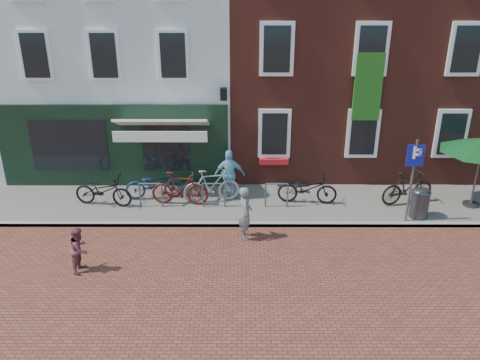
{
  "coord_description": "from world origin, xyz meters",
  "views": [
    {
      "loc": [
        -0.63,
        -12.88,
        6.97
      ],
      "look_at": [
        -0.66,
        0.65,
        1.26
      ],
      "focal_mm": 36.47,
      "sensor_mm": 36.0,
      "label": 1
    }
  ],
  "objects_px": {
    "bicycle_3": "(211,186)",
    "bicycle_5": "(408,187)",
    "woman": "(245,213)",
    "boy": "(80,249)",
    "cafe_person": "(230,175)",
    "parking_sign": "(413,169)",
    "bicycle_1": "(180,188)",
    "bicycle_2": "(155,184)",
    "bicycle_0": "(103,191)",
    "bicycle_4": "(307,188)",
    "litter_bin": "(420,201)"
  },
  "relations": [
    {
      "from": "bicycle_1",
      "to": "bicycle_2",
      "type": "distance_m",
      "value": 1.0
    },
    {
      "from": "bicycle_2",
      "to": "bicycle_3",
      "type": "height_order",
      "value": "bicycle_3"
    },
    {
      "from": "bicycle_1",
      "to": "cafe_person",
      "type": "bearing_deg",
      "value": -68.77
    },
    {
      "from": "boy",
      "to": "bicycle_0",
      "type": "bearing_deg",
      "value": 12.57
    },
    {
      "from": "litter_bin",
      "to": "bicycle_0",
      "type": "bearing_deg",
      "value": 175.3
    },
    {
      "from": "bicycle_5",
      "to": "bicycle_1",
      "type": "bearing_deg",
      "value": 73.7
    },
    {
      "from": "bicycle_0",
      "to": "bicycle_5",
      "type": "bearing_deg",
      "value": -78.99
    },
    {
      "from": "bicycle_5",
      "to": "boy",
      "type": "bearing_deg",
      "value": 94.77
    },
    {
      "from": "cafe_person",
      "to": "bicycle_2",
      "type": "distance_m",
      "value": 2.5
    },
    {
      "from": "boy",
      "to": "bicycle_0",
      "type": "relative_size",
      "value": 0.64
    },
    {
      "from": "bicycle_1",
      "to": "bicycle_2",
      "type": "relative_size",
      "value": 0.97
    },
    {
      "from": "woman",
      "to": "bicycle_3",
      "type": "height_order",
      "value": "woman"
    },
    {
      "from": "woman",
      "to": "bicycle_5",
      "type": "height_order",
      "value": "woman"
    },
    {
      "from": "parking_sign",
      "to": "bicycle_0",
      "type": "xyz_separation_m",
      "value": [
        -9.41,
        1.08,
        -1.2
      ]
    },
    {
      "from": "bicycle_3",
      "to": "bicycle_4",
      "type": "xyz_separation_m",
      "value": [
        3.1,
        -0.08,
        -0.06
      ]
    },
    {
      "from": "parking_sign",
      "to": "bicycle_3",
      "type": "distance_m",
      "value": 6.21
    },
    {
      "from": "bicycle_3",
      "to": "bicycle_5",
      "type": "distance_m",
      "value": 6.33
    },
    {
      "from": "bicycle_2",
      "to": "bicycle_4",
      "type": "height_order",
      "value": "same"
    },
    {
      "from": "cafe_person",
      "to": "bicycle_2",
      "type": "relative_size",
      "value": 0.88
    },
    {
      "from": "woman",
      "to": "boy",
      "type": "height_order",
      "value": "woman"
    },
    {
      "from": "bicycle_1",
      "to": "bicycle_5",
      "type": "xyz_separation_m",
      "value": [
        7.33,
        0.09,
        0.0
      ]
    },
    {
      "from": "bicycle_1",
      "to": "boy",
      "type": "bearing_deg",
      "value": 154.86
    },
    {
      "from": "cafe_person",
      "to": "parking_sign",
      "type": "bearing_deg",
      "value": 162.55
    },
    {
      "from": "bicycle_3",
      "to": "cafe_person",
      "type": "bearing_deg",
      "value": -76.74
    },
    {
      "from": "woman",
      "to": "bicycle_3",
      "type": "bearing_deg",
      "value": 22.76
    },
    {
      "from": "parking_sign",
      "to": "boy",
      "type": "xyz_separation_m",
      "value": [
        -9.05,
        -2.53,
        -1.19
      ]
    },
    {
      "from": "boy",
      "to": "bicycle_3",
      "type": "bearing_deg",
      "value": -31.68
    },
    {
      "from": "bicycle_1",
      "to": "bicycle_3",
      "type": "bearing_deg",
      "value": -73.8
    },
    {
      "from": "parking_sign",
      "to": "bicycle_0",
      "type": "distance_m",
      "value": 9.55
    },
    {
      "from": "boy",
      "to": "bicycle_2",
      "type": "bearing_deg",
      "value": -9.33
    },
    {
      "from": "litter_bin",
      "to": "boy",
      "type": "distance_m",
      "value": 9.91
    },
    {
      "from": "bicycle_1",
      "to": "bicycle_4",
      "type": "relative_size",
      "value": 0.97
    },
    {
      "from": "woman",
      "to": "bicycle_3",
      "type": "distance_m",
      "value": 2.45
    },
    {
      "from": "bicycle_1",
      "to": "woman",
      "type": "bearing_deg",
      "value": -129.12
    },
    {
      "from": "parking_sign",
      "to": "cafe_person",
      "type": "xyz_separation_m",
      "value": [
        -5.37,
        1.62,
        -0.86
      ]
    },
    {
      "from": "bicycle_2",
      "to": "bicycle_5",
      "type": "height_order",
      "value": "bicycle_5"
    },
    {
      "from": "bicycle_4",
      "to": "bicycle_5",
      "type": "distance_m",
      "value": 3.23
    },
    {
      "from": "boy",
      "to": "bicycle_4",
      "type": "distance_m",
      "value": 7.27
    },
    {
      "from": "woman",
      "to": "bicycle_4",
      "type": "height_order",
      "value": "woman"
    },
    {
      "from": "bicycle_3",
      "to": "litter_bin",
      "type": "bearing_deg",
      "value": -110.96
    },
    {
      "from": "parking_sign",
      "to": "bicycle_4",
      "type": "distance_m",
      "value": 3.34
    },
    {
      "from": "bicycle_3",
      "to": "bicycle_5",
      "type": "relative_size",
      "value": 1.0
    },
    {
      "from": "parking_sign",
      "to": "bicycle_1",
      "type": "distance_m",
      "value": 7.14
    },
    {
      "from": "woman",
      "to": "boy",
      "type": "xyz_separation_m",
      "value": [
        -4.18,
        -1.68,
        -0.18
      ]
    },
    {
      "from": "bicycle_1",
      "to": "bicycle_4",
      "type": "height_order",
      "value": "bicycle_1"
    },
    {
      "from": "litter_bin",
      "to": "parking_sign",
      "type": "height_order",
      "value": "parking_sign"
    },
    {
      "from": "bicycle_0",
      "to": "bicycle_5",
      "type": "xyz_separation_m",
      "value": [
        9.78,
        0.15,
        0.06
      ]
    },
    {
      "from": "bicycle_0",
      "to": "bicycle_3",
      "type": "xyz_separation_m",
      "value": [
        3.46,
        0.27,
        0.06
      ]
    },
    {
      "from": "bicycle_3",
      "to": "bicycle_4",
      "type": "distance_m",
      "value": 3.1
    },
    {
      "from": "cafe_person",
      "to": "boy",
      "type": "bearing_deg",
      "value": 47.77
    }
  ]
}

